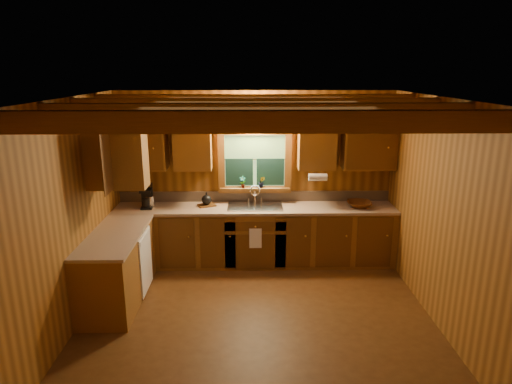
{
  "coord_description": "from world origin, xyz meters",
  "views": [
    {
      "loc": [
        -0.1,
        -4.79,
        2.9
      ],
      "look_at": [
        0.0,
        0.8,
        1.35
      ],
      "focal_mm": 31.17,
      "sensor_mm": 36.0,
      "label": 1
    }
  ],
  "objects_px": {
    "sink": "(255,209)",
    "cutting_board": "(207,205)",
    "wicker_basket": "(359,204)",
    "coffee_maker": "(147,198)"
  },
  "relations": [
    {
      "from": "sink",
      "to": "coffee_maker",
      "type": "relative_size",
      "value": 2.81
    },
    {
      "from": "coffee_maker",
      "to": "sink",
      "type": "bearing_deg",
      "value": -3.09
    },
    {
      "from": "wicker_basket",
      "to": "sink",
      "type": "bearing_deg",
      "value": 178.08
    },
    {
      "from": "coffee_maker",
      "to": "wicker_basket",
      "type": "bearing_deg",
      "value": -4.42
    },
    {
      "from": "cutting_board",
      "to": "wicker_basket",
      "type": "xyz_separation_m",
      "value": [
        2.29,
        -0.1,
        0.03
      ]
    },
    {
      "from": "cutting_board",
      "to": "sink",
      "type": "bearing_deg",
      "value": -26.98
    },
    {
      "from": "wicker_basket",
      "to": "coffee_maker",
      "type": "bearing_deg",
      "value": 179.45
    },
    {
      "from": "sink",
      "to": "cutting_board",
      "type": "height_order",
      "value": "sink"
    },
    {
      "from": "sink",
      "to": "cutting_board",
      "type": "bearing_deg",
      "value": 176.27
    },
    {
      "from": "cutting_board",
      "to": "wicker_basket",
      "type": "relative_size",
      "value": 0.69
    }
  ]
}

